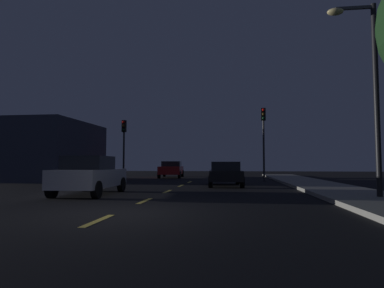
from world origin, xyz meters
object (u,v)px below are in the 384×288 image
(car_adjacent_lane, at_px, (90,175))
(car_oncoming_far, at_px, (171,169))
(car_stopped_ahead, at_px, (225,173))
(street_lamp_right, at_px, (368,81))
(traffic_signal_left, at_px, (124,138))
(traffic_signal_right, at_px, (264,130))

(car_adjacent_lane, bearing_deg, car_oncoming_far, 89.44)
(car_stopped_ahead, xyz_separation_m, street_lamp_right, (5.06, -6.85, 3.38))
(traffic_signal_left, bearing_deg, street_lamp_right, -43.33)
(car_stopped_ahead, height_order, street_lamp_right, street_lamp_right)
(traffic_signal_right, xyz_separation_m, car_stopped_ahead, (-2.64, -5.24, -2.96))
(traffic_signal_left, xyz_separation_m, car_adjacent_lane, (2.47, -11.15, -2.42))
(car_stopped_ahead, bearing_deg, car_oncoming_far, 115.55)
(traffic_signal_right, relative_size, street_lamp_right, 0.78)
(car_stopped_ahead, bearing_deg, street_lamp_right, -53.54)
(traffic_signal_left, bearing_deg, car_oncoming_far, 64.38)
(car_adjacent_lane, bearing_deg, traffic_signal_right, 54.59)
(car_stopped_ahead, relative_size, car_oncoming_far, 0.90)
(traffic_signal_right, distance_m, car_adjacent_lane, 13.99)
(car_adjacent_lane, bearing_deg, street_lamp_right, -5.16)
(traffic_signal_left, height_order, car_stopped_ahead, traffic_signal_left)
(street_lamp_right, bearing_deg, car_stopped_ahead, 126.46)
(traffic_signal_right, height_order, car_adjacent_lane, traffic_signal_right)
(car_adjacent_lane, bearing_deg, car_stopped_ahead, 48.22)
(traffic_signal_left, xyz_separation_m, car_oncoming_far, (2.63, 5.48, -2.45))
(car_adjacent_lane, height_order, street_lamp_right, street_lamp_right)
(traffic_signal_right, bearing_deg, car_stopped_ahead, -116.76)
(traffic_signal_left, distance_m, car_oncoming_far, 6.56)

